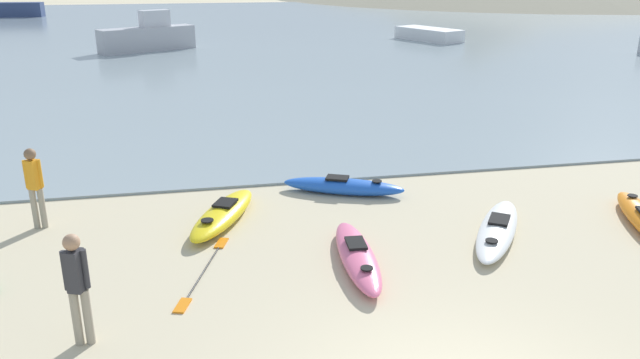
% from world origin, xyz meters
% --- Properties ---
extents(bay_water, '(160.00, 70.00, 0.06)m').
position_xyz_m(bay_water, '(0.00, 43.54, 0.03)').
color(bay_water, gray).
rests_on(bay_water, ground_plane).
extents(kayak_on_sand_1, '(1.89, 2.91, 0.40)m').
position_xyz_m(kayak_on_sand_1, '(-2.46, 6.52, 0.18)').
color(kayak_on_sand_1, yellow).
rests_on(kayak_on_sand_1, ground_plane).
extents(kayak_on_sand_2, '(2.90, 1.74, 0.40)m').
position_xyz_m(kayak_on_sand_2, '(0.41, 7.68, 0.18)').
color(kayak_on_sand_2, blue).
rests_on(kayak_on_sand_2, ground_plane).
extents(kayak_on_sand_3, '(2.40, 3.12, 0.31)m').
position_xyz_m(kayak_on_sand_3, '(2.88, 4.75, 0.13)').
color(kayak_on_sand_3, white).
rests_on(kayak_on_sand_3, ground_plane).
extents(kayak_on_sand_5, '(0.80, 2.99, 0.37)m').
position_xyz_m(kayak_on_sand_5, '(-0.19, 4.08, 0.17)').
color(kayak_on_sand_5, '#E5668C').
rests_on(kayak_on_sand_5, ground_plane).
extents(person_near_foreground, '(0.35, 0.29, 1.72)m').
position_xyz_m(person_near_foreground, '(-4.65, 2.45, 0.98)').
color(person_near_foreground, gray).
rests_on(person_near_foreground, ground_plane).
extents(person_near_waterline, '(0.34, 0.28, 1.70)m').
position_xyz_m(person_near_waterline, '(-6.16, 6.96, 0.97)').
color(person_near_waterline, gray).
rests_on(person_near_waterline, ground_plane).
extents(moored_boat_0, '(5.97, 1.89, 1.34)m').
position_xyz_m(moored_boat_0, '(-19.81, 61.17, 0.73)').
color(moored_boat_0, navy).
rests_on(moored_boat_0, bay_water).
extents(moored_boat_1, '(3.73, 5.14, 0.80)m').
position_xyz_m(moored_boat_1, '(13.01, 35.31, 0.46)').
color(moored_boat_1, white).
rests_on(moored_boat_1, bay_water).
extents(moored_boat_2, '(5.70, 3.74, 2.35)m').
position_xyz_m(moored_boat_2, '(-5.43, 33.70, 0.88)').
color(moored_boat_2, '#B2B2B7').
rests_on(moored_boat_2, bay_water).
extents(loose_paddle, '(1.04, 2.70, 0.03)m').
position_xyz_m(loose_paddle, '(-2.93, 4.33, 0.01)').
color(loose_paddle, black).
rests_on(loose_paddle, ground_plane).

